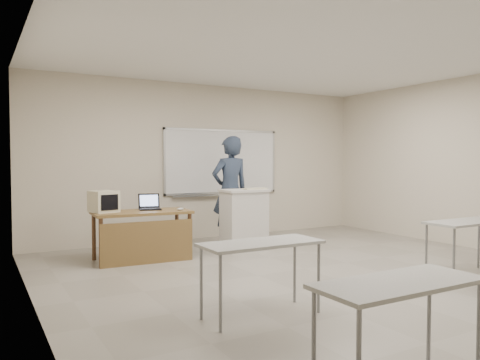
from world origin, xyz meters
TOP-DOWN VIEW (x-y plane):
  - floor at (0.00, 0.00)m, footprint 7.00×8.00m
  - whiteboard at (0.30, 3.97)m, footprint 2.48×0.10m
  - student_desks at (-0.00, -1.35)m, footprint 4.40×2.20m
  - instructor_desk at (-1.80, 2.49)m, footprint 1.45×0.72m
  - podium at (-0.05, 2.50)m, footprint 0.74×0.54m
  - crt_monitor at (-2.35, 2.73)m, footprint 0.35×0.40m
  - laptop at (-1.63, 2.76)m, footprint 0.33×0.31m
  - mouse at (-1.25, 2.40)m, footprint 0.12×0.09m
  - keyboard at (0.10, 2.38)m, footprint 0.42×0.15m
  - presenter at (-0.03, 3.04)m, footprint 0.72×0.49m

SIDE VIEW (x-z plane):
  - floor at x=0.00m, z-range -0.01..0.00m
  - podium at x=-0.05m, z-range 0.00..1.04m
  - instructor_desk at x=-1.80m, z-range 0.17..0.92m
  - student_desks at x=0.00m, z-range 0.31..1.04m
  - mouse at x=-1.25m, z-range 0.75..0.79m
  - laptop at x=-1.63m, z-range 0.68..0.93m
  - crt_monitor at x=-2.35m, z-range 0.74..1.08m
  - presenter at x=-0.03m, z-range 0.00..1.96m
  - keyboard at x=0.10m, z-range 1.03..1.06m
  - whiteboard at x=0.30m, z-range 0.83..2.14m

